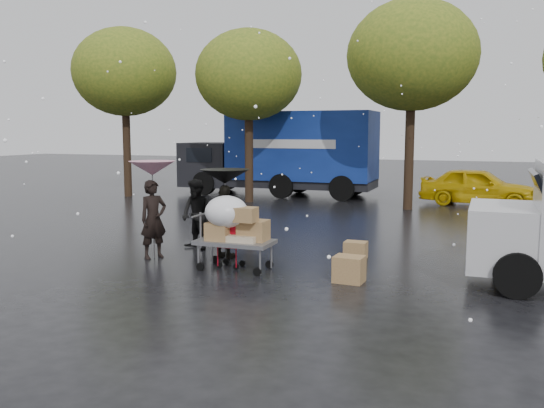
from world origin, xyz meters
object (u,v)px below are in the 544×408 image
at_px(person_black, 225,222).
at_px(shopping_cart, 227,216).
at_px(person_pink, 153,219).
at_px(blue_truck, 283,154).
at_px(yellow_taxi, 478,186).
at_px(vendor_cart, 239,234).

height_order(person_black, shopping_cart, person_black).
height_order(person_pink, blue_truck, blue_truck).
relative_size(person_black, yellow_taxi, 0.39).
xyz_separation_m(person_black, blue_truck, (-2.95, 11.98, 0.97)).
height_order(person_pink, person_black, person_pink).
bearing_deg(yellow_taxi, person_black, 162.46).
height_order(vendor_cart, shopping_cart, shopping_cart).
height_order(person_pink, shopping_cart, person_pink).
bearing_deg(person_black, shopping_cart, 126.22).
distance_m(person_black, vendor_cart, 1.10).
bearing_deg(person_pink, blue_truck, 36.21).
height_order(person_black, vendor_cart, person_black).
distance_m(person_pink, yellow_taxi, 13.40).
bearing_deg(vendor_cart, person_black, 128.93).
bearing_deg(blue_truck, yellow_taxi, -4.85).
relative_size(shopping_cart, blue_truck, 0.18).
bearing_deg(shopping_cart, blue_truck, 104.82).
relative_size(person_pink, shopping_cart, 1.15).
bearing_deg(shopping_cart, yellow_taxi, 70.14).
xyz_separation_m(person_black, shopping_cart, (0.45, -0.86, 0.27)).
xyz_separation_m(person_pink, vendor_cart, (2.14, -0.35, -0.11)).
xyz_separation_m(person_pink, yellow_taxi, (6.30, 11.82, -0.15)).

